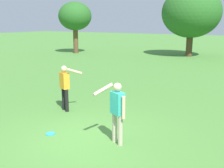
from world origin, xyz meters
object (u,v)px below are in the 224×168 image
frisbee (50,134)px  tree_broad_center (191,13)px  tree_tall_left (75,17)px  person_catcher (65,85)px  person_thrower (117,109)px

frisbee → tree_broad_center: 20.09m
tree_tall_left → person_catcher: bearing=-52.9°
person_thrower → tree_tall_left: (-13.95, 15.96, 2.62)m
person_catcher → tree_broad_center: 18.02m
person_thrower → person_catcher: size_ratio=1.00×
person_thrower → frisbee: person_thrower is taller
frisbee → tree_broad_center: tree_broad_center is taller
person_thrower → frisbee: (-1.93, -0.46, -0.95)m
frisbee → tree_tall_left: tree_tall_left is taller
person_catcher → frisbee: size_ratio=6.12×
tree_broad_center → tree_tall_left: bearing=-162.9°
tree_tall_left → tree_broad_center: bearing=17.1°
frisbee → person_thrower: bearing=13.5°
frisbee → tree_broad_center: size_ratio=0.04×
person_thrower → tree_tall_left: bearing=131.1°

